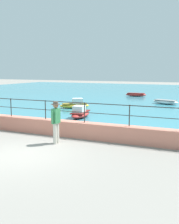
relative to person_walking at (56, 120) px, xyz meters
name	(u,v)px	position (x,y,z in m)	size (l,w,h in m)	color
ground_plane	(21,155)	(-0.35, -1.86, -0.98)	(120.00, 120.00, 0.00)	gray
promenade_wall	(65,128)	(-0.35, 1.34, -0.63)	(20.00, 0.56, 0.70)	tan
railing	(64,107)	(-0.35, 1.34, 0.35)	(18.44, 0.04, 0.90)	#282623
lake_water	(157,95)	(-0.35, 23.98, -0.95)	(64.00, 44.32, 0.06)	teal
person_walking	(56,120)	(0.00, 0.00, 0.00)	(0.38, 0.57, 1.75)	beige
boat_0	(166,102)	(2.12, 14.78, -0.72)	(2.46, 1.53, 0.36)	white
boat_1	(75,105)	(-3.92, 9.34, -0.65)	(2.42, 2.01, 0.76)	gold
boat_4	(80,113)	(-1.70, 5.73, -0.65)	(1.21, 2.40, 0.76)	red
boat_7	(136,94)	(-2.03, 20.58, -0.72)	(2.34, 1.00, 0.36)	red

